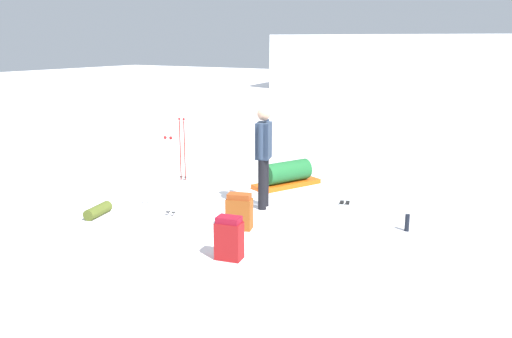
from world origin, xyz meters
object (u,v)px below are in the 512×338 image
ski_pair_near (345,204)px  backpack_bright (239,212)px  skier_standing (264,152)px  ski_poles_planted_far (169,172)px  gear_sled (287,175)px  sleeping_mat_rolled (98,211)px  backpack_large_dark (229,238)px  thermos_bottle (407,223)px  ski_poles_planted_near (182,146)px

ski_pair_near → backpack_bright: bearing=-114.7°
skier_standing → backpack_bright: size_ratio=3.11×
backpack_bright → ski_poles_planted_far: 1.36m
gear_sled → sleeping_mat_rolled: gear_sled is taller
backpack_large_dark → backpack_bright: backpack_large_dark is taller
ski_pair_near → backpack_large_dark: backpack_large_dark is taller
backpack_bright → gear_sled: 2.57m
gear_sled → thermos_bottle: (2.71, -1.34, -0.09)m
ski_poles_planted_near → ski_poles_planted_far: (1.26, -1.93, 0.02)m
ski_pair_near → backpack_large_dark: 3.04m
backpack_large_dark → sleeping_mat_rolled: backpack_large_dark is taller
ski_poles_planted_near → sleeping_mat_rolled: size_ratio=2.30×
backpack_bright → sleeping_mat_rolled: size_ratio=0.99×
ski_poles_planted_near → sleeping_mat_rolled: (0.27, -2.54, -0.62)m
ski_pair_near → sleeping_mat_rolled: size_ratio=3.57×
sleeping_mat_rolled → ski_poles_planted_far: bearing=31.5°
ski_poles_planted_near → thermos_bottle: (4.74, -0.71, -0.58)m
ski_poles_planted_far → gear_sled: size_ratio=0.91×
ski_pair_near → thermos_bottle: (1.29, -0.78, 0.12)m
gear_sled → sleeping_mat_rolled: bearing=-119.1°
backpack_large_dark → ski_poles_planted_near: ski_poles_planted_near is taller
sleeping_mat_rolled → thermos_bottle: (4.47, 1.83, 0.04)m
backpack_bright → backpack_large_dark: bearing=-64.2°
gear_sled → sleeping_mat_rolled: (-1.77, -3.17, -0.13)m
ski_poles_planted_near → ski_poles_planted_far: ski_poles_planted_far is taller
skier_standing → ski_poles_planted_near: size_ratio=1.34×
thermos_bottle → skier_standing: bearing=-178.3°
ski_pair_near → ski_poles_planted_near: 3.52m
backpack_bright → ski_poles_planted_far: size_ratio=0.42×
ski_pair_near → sleeping_mat_rolled: bearing=-140.6°
thermos_bottle → ski_pair_near: bearing=148.6°
ski_pair_near → thermos_bottle: 1.51m
ski_poles_planted_near → thermos_bottle: bearing=-8.6°
backpack_large_dark → thermos_bottle: backpack_large_dark is taller
ski_pair_near → sleeping_mat_rolled: 4.12m
thermos_bottle → ski_poles_planted_far: bearing=-160.7°
thermos_bottle → backpack_bright: bearing=-151.7°
backpack_large_dark → ski_poles_planted_far: (-1.79, 1.00, 0.44)m
backpack_bright → thermos_bottle: 2.49m
skier_standing → thermos_bottle: bearing=1.7°
ski_pair_near → gear_sled: gear_sled is taller
backpack_large_dark → ski_poles_planted_near: 4.25m
skier_standing → ski_poles_planted_far: (-1.06, -1.15, -0.23)m
ski_poles_planted_far → sleeping_mat_rolled: 1.33m
ski_pair_near → backpack_bright: 2.18m
backpack_large_dark → gear_sled: 3.70m
backpack_large_dark → ski_poles_planted_far: size_ratio=0.44×
backpack_large_dark → sleeping_mat_rolled: size_ratio=1.04×
ski_poles_planted_near → thermos_bottle: ski_poles_planted_near is taller
backpack_bright → gear_sled: (-0.52, 2.52, -0.04)m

